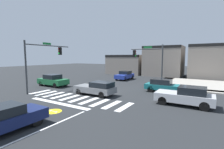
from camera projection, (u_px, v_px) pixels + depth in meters
ground_plane at (102, 90)px, 19.37m from camera, size 120.00×120.00×0.00m
crosswalk_near at (75, 98)px, 15.54m from camera, size 11.18×2.65×0.01m
bike_detector_marking at (53, 111)px, 11.74m from camera, size 1.17×1.17×0.01m
curb_corner_northeast at (189, 84)px, 23.05m from camera, size 10.00×10.60×0.15m
storefront_row at (163, 62)px, 33.95m from camera, size 24.00×6.40×6.16m
traffic_signal_northeast at (149, 59)px, 21.19m from camera, size 4.33×0.32×5.46m
traffic_signal_southwest at (43, 56)px, 18.59m from camera, size 0.32×6.06×5.63m
car_teal at (165, 86)px, 18.01m from camera, size 4.69×1.76×1.45m
car_gray at (97, 88)px, 16.76m from camera, size 4.27×1.87×1.41m
car_blue at (125, 75)px, 28.26m from camera, size 1.81×4.25×1.50m
car_green at (53, 80)px, 21.94m from camera, size 4.23×1.92×1.57m
car_silver at (186, 96)px, 13.12m from camera, size 4.40×1.87×1.57m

